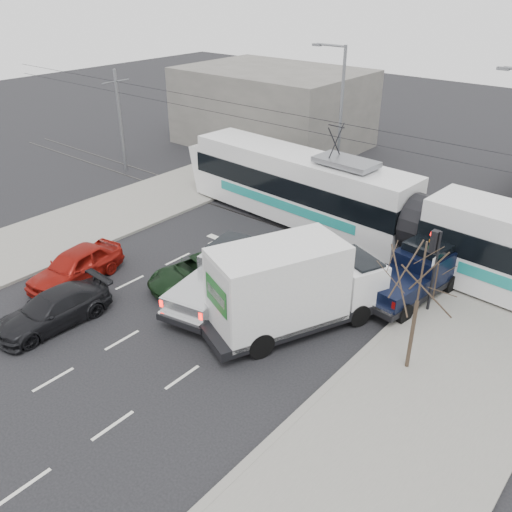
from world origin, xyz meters
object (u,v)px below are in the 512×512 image
Objects in this scene: box_truck at (292,288)px; navy_pickup at (416,273)px; traffic_signal at (434,254)px; green_car at (199,271)px; bare_tree at (421,278)px; tram at (420,224)px; street_lamp_far at (338,112)px; silver_pickup at (225,273)px; dark_car at (53,310)px; red_car at (75,266)px.

box_truck is 1.36× the size of navy_pickup.
green_car is at bearing -153.02° from traffic_signal.
tram is (-3.36, 7.70, -1.71)m from bare_tree.
street_lamp_far is 0.31× the size of tram.
tram is 10.66m from green_car.
navy_pickup reaches higher than silver_pickup.
traffic_signal reaches higher than green_car.
green_car is (-7.96, -5.38, -0.49)m from navy_pickup.
bare_tree is at bearing 30.22° from dark_car.
box_truck is at bearing 40.77° from dark_car.
bare_tree is at bearing -58.67° from navy_pickup.
dark_car is (-11.14, -10.53, -2.04)m from traffic_signal.
traffic_signal is at bearing -55.33° from tram.
navy_pickup is at bearing 50.28° from dark_car.
silver_pickup is 7.04m from red_car.
box_truck is (7.01, -14.06, -3.27)m from street_lamp_far.
red_car is (-2.74, -17.47, -4.30)m from street_lamp_far.
street_lamp_far is 16.04m from box_truck.
traffic_signal is 0.12× the size of tram.
silver_pickup is 1.13× the size of navy_pickup.
green_car is 1.02× the size of red_car.
street_lamp_far is at bearing 92.77° from silver_pickup.
silver_pickup is 1.35× the size of green_car.
navy_pickup reaches higher than red_car.
bare_tree is 0.56× the size of street_lamp_far.
silver_pickup is 7.19m from dark_car.
street_lamp_far is 14.82m from green_car.
red_car is (-12.48, -8.83, -0.35)m from navy_pickup.
silver_pickup is at bearing -118.21° from tram.
street_lamp_far is 1.55× the size of navy_pickup.
box_truck is at bearing -96.16° from tram.
tram is at bearing 123.23° from navy_pickup.
traffic_signal reaches higher than red_car.
box_truck is 1.63× the size of green_car.
traffic_signal is at bearing 45.58° from dark_car.
red_car is 3.42m from dark_car.
green_car is 1.01× the size of dark_car.
green_car is at bearing -125.35° from tram.
street_lamp_far is 13.61m from navy_pickup.
tram reaches higher than red_car.
dark_car reaches higher than green_car.
traffic_signal is 0.62× the size of navy_pickup.
bare_tree is at bearing -74.24° from traffic_signal.
dark_car is at bearing -99.04° from green_car.
green_car is 6.42m from dark_car.
red_car is at bearing -136.26° from navy_pickup.
box_truck is at bearing -128.71° from traffic_signal.
green_car is (-5.22, 0.04, -1.17)m from box_truck.
traffic_signal is 0.55× the size of silver_pickup.
red_car is at bearing -131.10° from green_car.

